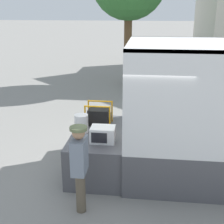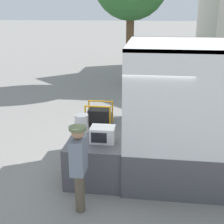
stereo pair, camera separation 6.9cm
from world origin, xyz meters
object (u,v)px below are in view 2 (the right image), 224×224
(microwave, at_px, (103,134))
(worker_person, at_px, (79,161))
(orange_bucket, at_px, (82,123))
(portable_generator, at_px, (100,116))

(microwave, bearing_deg, worker_person, -102.26)
(microwave, relative_size, worker_person, 0.30)
(microwave, relative_size, orange_bucket, 1.25)
(portable_generator, bearing_deg, worker_person, -90.58)
(portable_generator, relative_size, orange_bucket, 1.52)
(portable_generator, bearing_deg, microwave, -77.31)
(orange_bucket, distance_m, worker_person, 1.65)
(orange_bucket, relative_size, worker_person, 0.24)
(microwave, relative_size, portable_generator, 0.82)
(orange_bucket, bearing_deg, microwave, -39.96)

